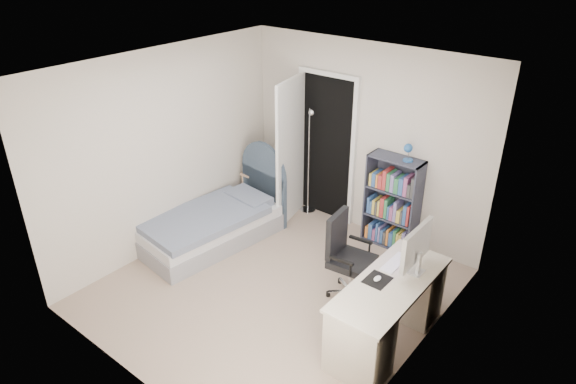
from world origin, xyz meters
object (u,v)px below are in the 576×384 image
Objects in this scene: floor_lamp at (309,172)px; office_chair at (346,252)px; bed at (216,223)px; desk at (389,309)px; nightstand at (261,180)px; bookcase at (393,205)px.

floor_lamp reaches higher than office_chair.
floor_lamp is (0.48, 1.36, 0.38)m from bed.
office_chair is (-0.74, 0.37, 0.15)m from desk.
desk is 1.48× the size of office_chair.
office_chair reaches higher than nightstand.
floor_lamp is 1.09× the size of bookcase.
bookcase is 0.98× the size of desk.
desk is (0.84, -1.60, -0.17)m from bookcase.
bookcase reaches higher than desk.
bed is 1.94m from office_chair.
floor_lamp is at bearing 25.05° from nightstand.
nightstand is 0.44× the size of desk.
office_chair is at bearing -41.29° from floor_lamp.
desk is 0.84m from office_chair.
bed is 1.35× the size of bookcase.
nightstand is 3.10m from desk.
floor_lamp is at bearing 143.18° from desk.
bed reaches higher than nightstand.
nightstand is at bearing -172.03° from bookcase.
bookcase reaches higher than office_chair.
desk reaches higher than office_chair.
nightstand is (-0.16, 1.06, 0.17)m from bed.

